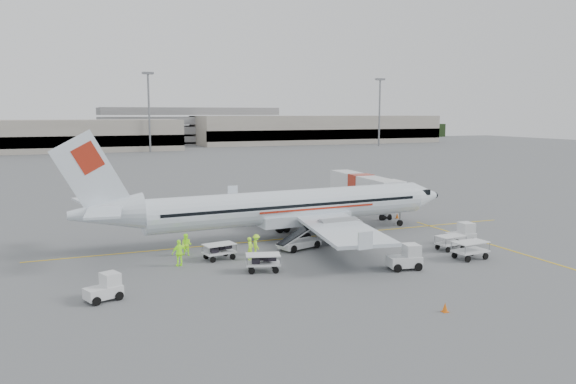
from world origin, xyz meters
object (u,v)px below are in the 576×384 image
at_px(aircraft, 293,184).
at_px(tug_aft, 103,287).
at_px(belt_loader, 300,234).
at_px(tug_fore, 460,233).
at_px(tug_mid, 404,257).
at_px(jet_bridge, 361,193).

relative_size(aircraft, tug_aft, 16.78).
relative_size(aircraft, belt_loader, 7.37).
relative_size(tug_fore, tug_mid, 1.01).
bearing_deg(jet_bridge, aircraft, -139.08).
distance_m(belt_loader, tug_fore, 13.60).
xyz_separation_m(jet_bridge, belt_loader, (-13.32, -13.70, -0.81)).
bearing_deg(tug_fore, jet_bridge, 95.47).
relative_size(jet_bridge, belt_loader, 3.40).
xyz_separation_m(aircraft, tug_fore, (11.99, -7.71, -3.82)).
relative_size(aircraft, tug_mid, 15.04).
height_order(tug_fore, tug_mid, tug_fore).
xyz_separation_m(belt_loader, tug_aft, (-15.57, -7.22, -0.47)).
height_order(tug_mid, tug_aft, tug_mid).
xyz_separation_m(jet_bridge, tug_aft, (-28.89, -20.92, -1.28)).
relative_size(belt_loader, tug_mid, 2.04).
xyz_separation_m(belt_loader, tug_mid, (4.44, -8.19, -0.38)).
relative_size(belt_loader, tug_fore, 2.01).
xyz_separation_m(jet_bridge, tug_fore, (-0.16, -17.11, -1.18)).
xyz_separation_m(aircraft, jet_bridge, (12.16, 9.40, -2.64)).
bearing_deg(belt_loader, jet_bridge, 27.48).
distance_m(aircraft, tug_aft, 20.69).
bearing_deg(tug_aft, jet_bridge, 14.55).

